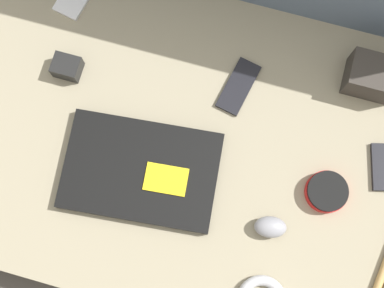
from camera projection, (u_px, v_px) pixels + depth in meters
The scene contains 8 objects.
ground_plane at pixel (192, 156), 1.28m from camera, with size 8.00×8.00×0.00m, color #4C4742.
couch_seat at pixel (192, 151), 1.22m from camera, with size 1.13×0.72×0.12m.
laptop at pixel (141, 171), 1.14m from camera, with size 0.35×0.25×0.03m.
computer_mouse at pixel (270, 227), 1.11m from camera, with size 0.07×0.06×0.04m.
speaker_puck at pixel (327, 192), 1.13m from camera, with size 0.09×0.09×0.03m.
phone_silver at pixel (238, 86), 1.19m from camera, with size 0.08×0.13×0.01m.
camera_pouch at pixel (372, 76), 1.16m from camera, with size 0.11×0.08×0.07m.
charger_brick at pixel (67, 67), 1.18m from camera, with size 0.06×0.05×0.04m.
Camera 1 is at (0.06, -0.23, 1.25)m, focal length 50.00 mm.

